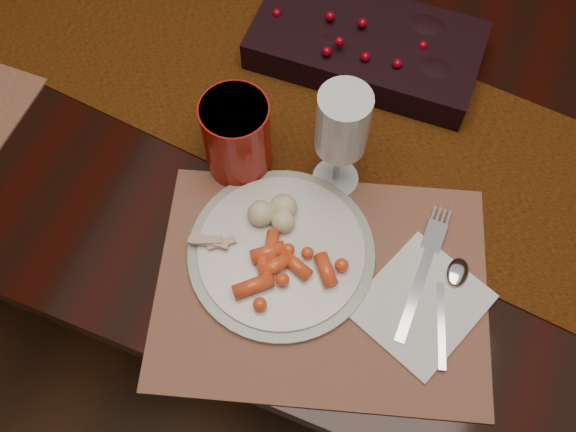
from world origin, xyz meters
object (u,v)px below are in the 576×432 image
at_px(centerpiece, 366,42).
at_px(wine_glass, 340,143).
at_px(turkey_shreds, 223,236).
at_px(napkin, 421,304).
at_px(red_cup, 237,137).
at_px(dining_table, 354,200).
at_px(baby_carrots, 287,281).
at_px(placemat_main, 322,285).
at_px(dinner_plate, 281,252).
at_px(mashed_potatoes, 276,202).

bearing_deg(centerpiece, wine_glass, -81.57).
bearing_deg(turkey_shreds, napkin, 3.14).
xyz_separation_m(turkey_shreds, red_cup, (-0.03, 0.12, 0.04)).
relative_size(dining_table, centerpiece, 5.30).
bearing_deg(wine_glass, baby_carrots, -90.79).
bearing_deg(baby_carrots, turkey_shreds, 164.60).
distance_m(placemat_main, wine_glass, 0.19).
xyz_separation_m(baby_carrots, napkin, (0.17, 0.04, -0.02)).
bearing_deg(wine_glass, placemat_main, -76.31).
relative_size(dining_table, baby_carrots, 16.41).
xyz_separation_m(placemat_main, turkey_shreds, (-0.14, 0.01, 0.03)).
bearing_deg(dining_table, dinner_plate, -95.19).
xyz_separation_m(dining_table, turkey_shreds, (-0.10, -0.33, 0.40)).
distance_m(baby_carrots, napkin, 0.17).
height_order(placemat_main, baby_carrots, baby_carrots).
relative_size(dinner_plate, turkey_shreds, 3.48).
relative_size(baby_carrots, napkin, 0.72).
bearing_deg(dining_table, placemat_main, -83.82).
height_order(baby_carrots, mashed_potatoes, mashed_potatoes).
bearing_deg(wine_glass, dining_table, 89.40).
bearing_deg(wine_glass, turkey_shreds, -124.33).
distance_m(baby_carrots, red_cup, 0.21).
height_order(turkey_shreds, wine_glass, wine_glass).
bearing_deg(centerpiece, turkey_shreds, -100.63).
distance_m(dining_table, dinner_plate, 0.50).
height_order(dining_table, wine_glass, wine_glass).
bearing_deg(centerpiece, baby_carrots, -85.65).
xyz_separation_m(placemat_main, wine_glass, (-0.04, 0.16, 0.09)).
relative_size(dinner_plate, mashed_potatoes, 3.29).
xyz_separation_m(dinner_plate, baby_carrots, (0.02, -0.04, 0.02)).
distance_m(baby_carrots, mashed_potatoes, 0.11).
distance_m(centerpiece, placemat_main, 0.39).
bearing_deg(centerpiece, placemat_main, -79.36).
bearing_deg(turkey_shreds, mashed_potatoes, 54.81).
bearing_deg(napkin, placemat_main, -148.62).
bearing_deg(turkey_shreds, dinner_plate, 10.34).
xyz_separation_m(mashed_potatoes, turkey_shreds, (-0.05, -0.07, -0.01)).
distance_m(mashed_potatoes, red_cup, 0.10).
relative_size(dining_table, wine_glass, 9.68).
height_order(napkin, red_cup, red_cup).
xyz_separation_m(dining_table, baby_carrots, (-0.00, -0.36, 0.40)).
distance_m(placemat_main, red_cup, 0.23).
bearing_deg(mashed_potatoes, placemat_main, -38.00).
xyz_separation_m(centerpiece, mashed_potatoes, (-0.02, -0.30, 0.00)).
distance_m(centerpiece, red_cup, 0.27).
height_order(turkey_shreds, red_cup, red_cup).
distance_m(dining_table, red_cup, 0.51).
relative_size(red_cup, wine_glass, 0.68).
distance_m(placemat_main, dinner_plate, 0.07).
height_order(dining_table, napkin, napkin).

